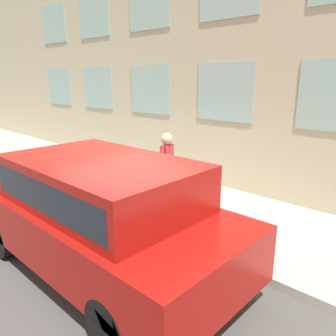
% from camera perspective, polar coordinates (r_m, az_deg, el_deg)
% --- Properties ---
extents(ground_plane, '(80.00, 80.00, 0.00)m').
position_cam_1_polar(ground_plane, '(6.81, -5.60, -10.21)').
color(ground_plane, '#514F4C').
extents(sidewalk, '(3.03, 60.00, 0.15)m').
position_cam_1_polar(sidewalk, '(7.77, 2.82, -6.22)').
color(sidewalk, '#B2ADA3').
rests_on(sidewalk, ground_plane).
extents(fire_hydrant, '(0.37, 0.47, 0.77)m').
position_cam_1_polar(fire_hydrant, '(6.67, 0.21, -5.63)').
color(fire_hydrant, red).
rests_on(fire_hydrant, sidewalk).
extents(person, '(0.40, 0.26, 1.65)m').
position_cam_1_polar(person, '(7.19, -0.19, 0.96)').
color(person, '#998466').
rests_on(person, sidewalk).
extents(parked_truck_red_near, '(2.09, 4.79, 1.80)m').
position_cam_1_polar(parked_truck_red_near, '(5.13, -11.72, -6.84)').
color(parked_truck_red_near, black).
rests_on(parked_truck_red_near, ground_plane).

